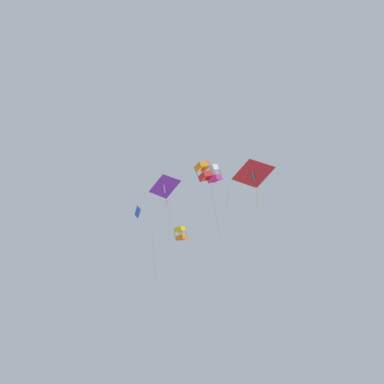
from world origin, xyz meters
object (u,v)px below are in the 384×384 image
(kite_box_near_left, at_px, (181,233))
(kite_box_near_right, at_px, (213,174))
(kite_diamond_low_drifter, at_px, (138,213))
(kite_delta_upper_right, at_px, (253,174))
(kite_box_highest, at_px, (204,171))
(kite_delta_far_centre, at_px, (165,187))

(kite_box_near_left, distance_m, kite_box_near_right, 6.85)
(kite_diamond_low_drifter, height_order, kite_box_near_right, kite_box_near_right)
(kite_box_near_right, bearing_deg, kite_delta_upper_right, 22.95)
(kite_delta_upper_right, bearing_deg, kite_box_highest, -125.69)
(kite_diamond_low_drifter, distance_m, kite_box_near_right, 8.56)
(kite_diamond_low_drifter, distance_m, kite_delta_upper_right, 11.37)
(kite_delta_far_centre, xyz_separation_m, kite_delta_upper_right, (5.73, -7.95, -1.27))
(kite_delta_far_centre, bearing_deg, kite_box_near_right, -2.98)
(kite_delta_upper_right, bearing_deg, kite_diamond_low_drifter, -149.57)
(kite_box_near_left, distance_m, kite_delta_upper_right, 9.42)
(kite_delta_far_centre, bearing_deg, kite_diamond_low_drifter, -78.36)
(kite_diamond_low_drifter, relative_size, kite_delta_upper_right, 1.67)
(kite_box_near_left, relative_size, kite_box_near_right, 0.30)
(kite_diamond_low_drifter, bearing_deg, kite_delta_upper_right, 52.18)
(kite_box_near_right, xyz_separation_m, kite_delta_upper_right, (2.86, -2.65, -0.73))
(kite_box_near_left, bearing_deg, kite_delta_upper_right, -0.02)
(kite_box_highest, relative_size, kite_delta_upper_right, 1.70)
(kite_box_near_left, xyz_separation_m, kite_box_near_right, (1.16, -4.94, 4.60))
(kite_delta_far_centre, bearing_deg, kite_box_highest, -27.75)
(kite_box_near_left, bearing_deg, kite_delta_far_centre, -129.71)
(kite_delta_far_centre, height_order, kite_delta_upper_right, kite_delta_far_centre)
(kite_box_highest, height_order, kite_delta_upper_right, kite_delta_upper_right)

